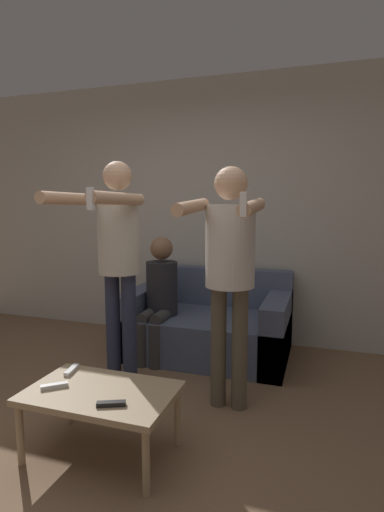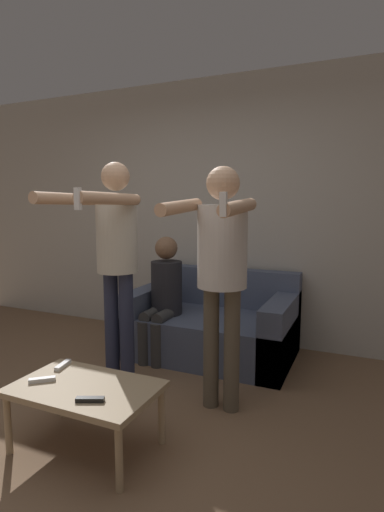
{
  "view_description": "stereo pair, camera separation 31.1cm",
  "coord_description": "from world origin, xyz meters",
  "px_view_note": "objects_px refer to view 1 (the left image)",
  "views": [
    {
      "loc": [
        1.23,
        -1.84,
        1.43
      ],
      "look_at": [
        0.21,
        1.23,
        1.0
      ],
      "focal_mm": 28.0,
      "sensor_mm": 36.0,
      "label": 1
    },
    {
      "loc": [
        1.52,
        -1.72,
        1.43
      ],
      "look_at": [
        0.21,
        1.23,
        1.0
      ],
      "focal_mm": 28.0,
      "sensor_mm": 36.0,
      "label": 2
    }
  ],
  "objects_px": {
    "remote_mid": "(54,386)",
    "remote_far": "(72,370)",
    "couch": "(208,326)",
    "coffee_table": "(101,397)",
    "person_seated": "(159,293)",
    "remote_near": "(111,404)",
    "person_standing_left": "(117,249)",
    "person_standing_right": "(229,259)"
  },
  "relations": [
    {
      "from": "coffee_table",
      "to": "remote_far",
      "type": "bearing_deg",
      "value": 152.52
    },
    {
      "from": "remote_mid",
      "to": "coffee_table",
      "type": "bearing_deg",
      "value": 12.79
    },
    {
      "from": "person_seated",
      "to": "remote_near",
      "type": "height_order",
      "value": "person_seated"
    },
    {
      "from": "person_standing_right",
      "to": "person_standing_left",
      "type": "bearing_deg",
      "value": -179.29
    },
    {
      "from": "remote_mid",
      "to": "remote_far",
      "type": "xyz_separation_m",
      "value": [
        -0.04,
        0.22,
        0.0
      ]
    },
    {
      "from": "person_standing_right",
      "to": "remote_mid",
      "type": "bearing_deg",
      "value": -135.61
    },
    {
      "from": "person_seated",
      "to": "coffee_table",
      "type": "distance_m",
      "value": 1.51
    },
    {
      "from": "remote_far",
      "to": "couch",
      "type": "bearing_deg",
      "value": 74.04
    },
    {
      "from": "couch",
      "to": "remote_near",
      "type": "relative_size",
      "value": 9.93
    },
    {
      "from": "person_standing_left",
      "to": "couch",
      "type": "bearing_deg",
      "value": 66.46
    },
    {
      "from": "person_standing_right",
      "to": "coffee_table",
      "type": "xyz_separation_m",
      "value": [
        -0.56,
        -0.75,
        -0.72
      ]
    },
    {
      "from": "person_seated",
      "to": "remote_far",
      "type": "relative_size",
      "value": 7.31
    },
    {
      "from": "couch",
      "to": "person_standing_right",
      "type": "distance_m",
      "value": 1.31
    },
    {
      "from": "couch",
      "to": "person_seated",
      "type": "xyz_separation_m",
      "value": [
        -0.4,
        -0.24,
        0.34
      ]
    },
    {
      "from": "person_standing_right",
      "to": "remote_far",
      "type": "distance_m",
      "value": 1.24
    },
    {
      "from": "person_standing_left",
      "to": "remote_far",
      "type": "xyz_separation_m",
      "value": [
        -0.02,
        -0.58,
        -0.7
      ]
    },
    {
      "from": "remote_near",
      "to": "remote_mid",
      "type": "distance_m",
      "value": 0.42
    },
    {
      "from": "couch",
      "to": "coffee_table",
      "type": "relative_size",
      "value": 1.8
    },
    {
      "from": "coffee_table",
      "to": "person_standing_right",
      "type": "bearing_deg",
      "value": 53.18
    },
    {
      "from": "person_standing_right",
      "to": "remote_mid",
      "type": "distance_m",
      "value": 1.33
    },
    {
      "from": "coffee_table",
      "to": "remote_far",
      "type": "relative_size",
      "value": 5.42
    },
    {
      "from": "remote_far",
      "to": "person_standing_left",
      "type": "bearing_deg",
      "value": 87.9
    },
    {
      "from": "person_standing_left",
      "to": "remote_far",
      "type": "height_order",
      "value": "person_standing_left"
    },
    {
      "from": "remote_near",
      "to": "remote_mid",
      "type": "bearing_deg",
      "value": 169.05
    },
    {
      "from": "person_standing_left",
      "to": "person_standing_right",
      "type": "xyz_separation_m",
      "value": [
        0.84,
        0.01,
        -0.03
      ]
    },
    {
      "from": "coffee_table",
      "to": "remote_near",
      "type": "height_order",
      "value": "remote_near"
    },
    {
      "from": "person_standing_right",
      "to": "remote_near",
      "type": "relative_size",
      "value": 11.03
    },
    {
      "from": "couch",
      "to": "person_standing_right",
      "type": "xyz_separation_m",
      "value": [
        0.42,
        -0.96,
        0.8
      ]
    },
    {
      "from": "person_standing_left",
      "to": "remote_far",
      "type": "bearing_deg",
      "value": -92.1
    },
    {
      "from": "coffee_table",
      "to": "couch",
      "type": "bearing_deg",
      "value": 85.36
    },
    {
      "from": "person_standing_right",
      "to": "remote_mid",
      "type": "xyz_separation_m",
      "value": [
        -0.82,
        -0.81,
        -0.66
      ]
    },
    {
      "from": "person_standing_right",
      "to": "coffee_table",
      "type": "height_order",
      "value": "person_standing_right"
    },
    {
      "from": "couch",
      "to": "remote_mid",
      "type": "xyz_separation_m",
      "value": [
        -0.4,
        -1.76,
        0.13
      ]
    },
    {
      "from": "couch",
      "to": "coffee_table",
      "type": "bearing_deg",
      "value": -94.64
    },
    {
      "from": "remote_far",
      "to": "remote_mid",
      "type": "bearing_deg",
      "value": -80.08
    },
    {
      "from": "coffee_table",
      "to": "remote_mid",
      "type": "relative_size",
      "value": 6.04
    },
    {
      "from": "person_standing_left",
      "to": "person_seated",
      "type": "xyz_separation_m",
      "value": [
        0.02,
        0.73,
        -0.49
      ]
    },
    {
      "from": "person_seated",
      "to": "remote_near",
      "type": "relative_size",
      "value": 7.41
    },
    {
      "from": "person_standing_right",
      "to": "remote_far",
      "type": "xyz_separation_m",
      "value": [
        -0.86,
        -0.59,
        -0.66
      ]
    },
    {
      "from": "coffee_table",
      "to": "remote_near",
      "type": "relative_size",
      "value": 5.5
    },
    {
      "from": "person_standing_left",
      "to": "coffee_table",
      "type": "xyz_separation_m",
      "value": [
        0.28,
        -0.74,
        -0.75
      ]
    },
    {
      "from": "person_seated",
      "to": "remote_near",
      "type": "distance_m",
      "value": 1.67
    }
  ]
}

